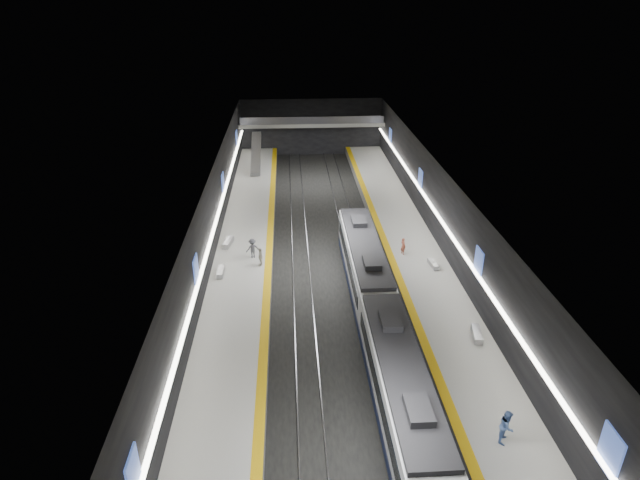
{
  "coord_description": "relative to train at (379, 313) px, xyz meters",
  "views": [
    {
      "loc": [
        -3.35,
        -40.72,
        22.35
      ],
      "look_at": [
        -0.79,
        1.34,
        2.2
      ],
      "focal_mm": 30.0,
      "sensor_mm": 36.0,
      "label": 1
    }
  ],
  "objects": [
    {
      "name": "platform_left",
      "position": [
        -10.0,
        10.44,
        -1.7
      ],
      "size": [
        5.0,
        70.0,
        1.0
      ],
      "primitive_type": "cube",
      "color": "slate",
      "rests_on": "ground"
    },
    {
      "name": "passenger_right_a",
      "position": [
        3.93,
        10.98,
        -0.44
      ],
      "size": [
        0.56,
        0.66,
        1.52
      ],
      "primitive_type": "imported",
      "rotation": [
        0.0,
        0.0,
        2.0
      ],
      "color": "#B05741",
      "rests_on": "platform_right"
    },
    {
      "name": "tile_surface_left",
      "position": [
        -10.0,
        10.44,
        -1.19
      ],
      "size": [
        5.0,
        70.0,
        0.02
      ],
      "primitive_type": "cube",
      "color": "#B8B9B3",
      "rests_on": "platform_left"
    },
    {
      "name": "cove_light_left",
      "position": [
        -12.3,
        10.44,
        1.6
      ],
      "size": [
        0.25,
        68.6,
        0.12
      ],
      "primitive_type": "cube",
      "color": "white",
      "rests_on": "wall_left"
    },
    {
      "name": "ceiling",
      "position": [
        -2.5,
        10.44,
        5.8
      ],
      "size": [
        20.0,
        70.0,
        0.04
      ],
      "primitive_type": "cube",
      "rotation": [
        3.14,
        0.0,
        0.0
      ],
      "color": "beige",
      "rests_on": "wall_left"
    },
    {
      "name": "tactile_strip_right",
      "position": [
        2.8,
        10.44,
        -1.18
      ],
      "size": [
        0.6,
        70.0,
        0.02
      ],
      "primitive_type": "cube",
      "color": "#E1AC0B",
      "rests_on": "platform_right"
    },
    {
      "name": "ad_posters",
      "position": [
        -2.5,
        11.44,
        2.3
      ],
      "size": [
        19.94,
        53.5,
        2.2
      ],
      "color": "#3E5CBC",
      "rests_on": "wall_left"
    },
    {
      "name": "bench_left_far",
      "position": [
        -11.54,
        13.75,
        -0.95
      ],
      "size": [
        0.92,
        2.06,
        0.49
      ],
      "primitive_type": "cube",
      "rotation": [
        0.0,
        0.0,
        -0.19
      ],
      "color": "#99999E",
      "rests_on": "platform_left"
    },
    {
      "name": "bench_right_near",
      "position": [
        6.43,
        -1.45,
        -0.96
      ],
      "size": [
        0.85,
        1.97,
        0.47
      ],
      "primitive_type": "cube",
      "rotation": [
        0.0,
        0.0,
        -0.17
      ],
      "color": "#99999E",
      "rests_on": "platform_right"
    },
    {
      "name": "platform_right",
      "position": [
        5.0,
        10.44,
        -1.7
      ],
      "size": [
        5.0,
        70.0,
        1.0
      ],
      "primitive_type": "cube",
      "color": "slate",
      "rests_on": "ground"
    },
    {
      "name": "bench_left_near",
      "position": [
        -11.64,
        8.31,
        -0.98
      ],
      "size": [
        0.52,
        1.79,
        0.44
      ],
      "primitive_type": "cube",
      "rotation": [
        0.0,
        0.0,
        -0.01
      ],
      "color": "#99999E",
      "rests_on": "platform_left"
    },
    {
      "name": "tactile_strip_left",
      "position": [
        -7.8,
        10.44,
        -1.18
      ],
      "size": [
        0.6,
        70.0,
        0.02
      ],
      "primitive_type": "cube",
      "color": "#E1AC0B",
      "rests_on": "platform_left"
    },
    {
      "name": "cove_light_right",
      "position": [
        7.3,
        10.44,
        1.6
      ],
      "size": [
        0.25,
        68.6,
        0.12
      ],
      "primitive_type": "cube",
      "color": "white",
      "rests_on": "wall_right"
    },
    {
      "name": "mezzanine_bridge",
      "position": [
        -2.5,
        43.37,
        2.84
      ],
      "size": [
        20.0,
        3.0,
        1.5
      ],
      "color": "gray",
      "rests_on": "wall_left"
    },
    {
      "name": "wall_left",
      "position": [
        -12.5,
        10.44,
        1.8
      ],
      "size": [
        0.04,
        70.0,
        8.0
      ],
      "primitive_type": "cube",
      "color": "black",
      "rests_on": "ground"
    },
    {
      "name": "wall_right",
      "position": [
        7.5,
        10.44,
        1.8
      ],
      "size": [
        0.04,
        70.0,
        8.0
      ],
      "primitive_type": "cube",
      "color": "black",
      "rests_on": "ground"
    },
    {
      "name": "passenger_left_b",
      "position": [
        -9.16,
        11.12,
        -0.32
      ],
      "size": [
        1.28,
        0.99,
        1.75
      ],
      "primitive_type": "imported",
      "rotation": [
        0.0,
        0.0,
        3.48
      ],
      "color": "#404047",
      "rests_on": "platform_left"
    },
    {
      "name": "ground",
      "position": [
        -2.5,
        10.44,
        -2.2
      ],
      "size": [
        70.0,
        70.0,
        0.0
      ],
      "primitive_type": "plane",
      "color": "black",
      "rests_on": "ground"
    },
    {
      "name": "passenger_right_b",
      "position": [
        4.94,
        -10.39,
        -0.23
      ],
      "size": [
        1.11,
        1.18,
        1.92
      ],
      "primitive_type": "imported",
      "rotation": [
        0.0,
        0.0,
        1.02
      ],
      "color": "#5475B6",
      "rests_on": "platform_right"
    },
    {
      "name": "bench_right_far",
      "position": [
        6.03,
        8.58,
        -0.99
      ],
      "size": [
        0.65,
        1.7,
        0.4
      ],
      "primitive_type": "cube",
      "rotation": [
        0.0,
        0.0,
        0.12
      ],
      "color": "#99999E",
      "rests_on": "platform_right"
    },
    {
      "name": "passenger_left_a",
      "position": [
        -8.42,
        9.62,
        -0.38
      ],
      "size": [
        0.54,
        1.0,
        1.62
      ],
      "primitive_type": "imported",
      "rotation": [
        0.0,
        0.0,
        -1.73
      ],
      "color": "#B9B6A9",
      "rests_on": "platform_left"
    },
    {
      "name": "rails",
      "position": [
        -2.5,
        10.44,
        -2.14
      ],
      "size": [
        6.52,
        70.0,
        0.12
      ],
      "color": "gray",
      "rests_on": "ground"
    },
    {
      "name": "wall_back",
      "position": [
        -2.5,
        45.44,
        1.8
      ],
      "size": [
        20.0,
        0.04,
        8.0
      ],
      "primitive_type": "cube",
      "color": "black",
      "rests_on": "ground"
    },
    {
      "name": "escalator",
      "position": [
        -10.0,
        36.44,
        0.7
      ],
      "size": [
        1.2,
        7.5,
        3.92
      ],
      "primitive_type": "cube",
      "rotation": [
        0.44,
        0.0,
        0.0
      ],
      "color": "#99999E",
      "rests_on": "platform_left"
    },
    {
      "name": "train",
      "position": [
        0.0,
        0.0,
        0.0
      ],
      "size": [
        2.69,
        30.04,
        3.6
      ],
      "color": "#0E1636",
      "rests_on": "ground"
    },
    {
      "name": "tile_surface_right",
      "position": [
        5.0,
        10.44,
        -1.19
      ],
      "size": [
        5.0,
        70.0,
        0.02
      ],
      "primitive_type": "cube",
      "color": "#B8B9B3",
      "rests_on": "platform_right"
    }
  ]
}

